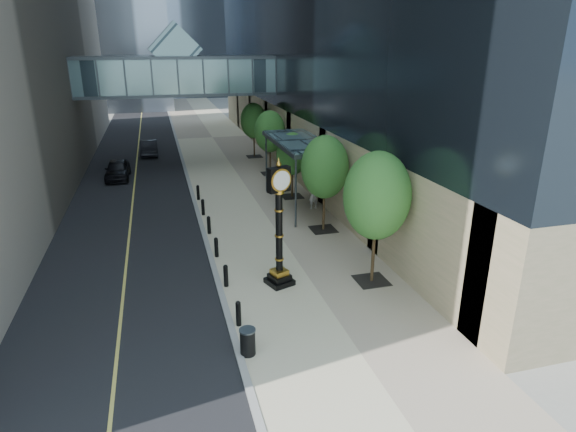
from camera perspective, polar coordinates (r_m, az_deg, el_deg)
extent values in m
plane|color=gray|center=(18.28, 3.32, -13.37)|extent=(320.00, 320.00, 0.00)
cube|color=black|center=(55.42, -17.27, 8.46)|extent=(8.00, 180.00, 0.02)
cube|color=beige|center=(55.70, -8.95, 9.18)|extent=(8.00, 180.00, 0.06)
cube|color=gray|center=(55.41, -13.10, 8.86)|extent=(0.25, 180.00, 0.07)
cube|color=slate|center=(42.60, -13.04, 15.89)|extent=(17.00, 4.00, 3.00)
cube|color=#383F44|center=(42.71, -12.89, 13.96)|extent=(17.00, 4.20, 0.25)
cube|color=#383F44|center=(42.54, -13.20, 17.84)|extent=(17.00, 4.20, 0.25)
cube|color=slate|center=(42.53, -13.27, 18.71)|extent=(4.24, 3.00, 4.24)
cube|color=#383F44|center=(30.28, 1.37, 8.71)|extent=(3.00, 8.00, 0.25)
cube|color=slate|center=(30.25, 1.37, 8.99)|extent=(2.80, 7.80, 0.06)
cylinder|color=#383F44|center=(26.98, 0.93, 2.75)|extent=(0.12, 0.12, 4.20)
cylinder|color=#383F44|center=(33.91, -2.58, 6.26)|extent=(0.12, 0.12, 4.20)
cylinder|color=black|center=(18.28, -5.89, -11.55)|extent=(0.20, 0.20, 0.90)
cylinder|color=black|center=(21.06, -7.37, -7.15)|extent=(0.20, 0.20, 0.90)
cylinder|color=black|center=(23.95, -8.49, -3.79)|extent=(0.20, 0.20, 0.90)
cylinder|color=black|center=(26.90, -9.35, -1.15)|extent=(0.20, 0.20, 0.90)
cylinder|color=black|center=(29.91, -10.04, 0.95)|extent=(0.20, 0.20, 0.90)
cylinder|color=black|center=(32.95, -10.60, 2.67)|extent=(0.20, 0.20, 0.90)
cube|color=black|center=(21.86, 9.86, -7.53)|extent=(1.40, 1.40, 0.02)
cylinder|color=#48331E|center=(21.21, 10.10, -3.83)|extent=(0.14, 0.14, 3.10)
ellipsoid|color=#245820|center=(20.38, 10.50, 2.36)|extent=(2.84, 2.84, 3.79)
cube|color=black|center=(27.34, 4.19, -1.58)|extent=(1.40, 1.40, 0.02)
cylinder|color=#48331E|center=(26.86, 4.27, 1.23)|extent=(0.14, 0.14, 2.85)
ellipsoid|color=#245820|center=(26.25, 4.39, 5.79)|extent=(2.61, 2.61, 3.48)
cube|color=black|center=(33.18, 0.49, 2.34)|extent=(1.40, 1.40, 0.02)
cylinder|color=#48331E|center=(32.86, 0.50, 4.28)|extent=(0.14, 0.14, 2.35)
ellipsoid|color=#245820|center=(32.42, 0.51, 7.38)|extent=(2.16, 2.16, 2.87)
cube|color=black|center=(39.24, -2.10, 5.07)|extent=(1.40, 1.40, 0.02)
cylinder|color=#48331E|center=(38.92, -2.12, 6.97)|extent=(0.14, 0.14, 2.69)
ellipsoid|color=#245820|center=(38.52, -2.16, 9.99)|extent=(2.46, 2.46, 3.29)
cube|color=black|center=(45.42, -4.00, 7.06)|extent=(1.40, 1.40, 0.02)
cylinder|color=#48331E|center=(45.15, -4.04, 8.67)|extent=(0.14, 0.14, 2.62)
ellipsoid|color=#245820|center=(44.81, -4.10, 11.20)|extent=(2.40, 2.40, 3.20)
cube|color=black|center=(21.24, -1.02, -7.75)|extent=(1.31, 1.31, 0.23)
cube|color=black|center=(21.13, -1.02, -7.20)|extent=(1.02, 1.02, 0.23)
cube|color=gold|center=(21.03, -1.03, -6.65)|extent=(0.80, 0.80, 0.23)
cylinder|color=black|center=(20.27, -1.06, -1.88)|extent=(0.30, 0.30, 3.53)
cube|color=black|center=(19.55, -1.10, 4.35)|extent=(1.03, 0.65, 1.03)
cylinder|color=white|center=(19.73, -1.25, 4.50)|extent=(0.77, 0.31, 0.80)
cylinder|color=white|center=(19.36, -0.96, 4.20)|extent=(0.77, 0.31, 0.80)
sphere|color=gold|center=(19.39, -1.11, 6.14)|extent=(0.23, 0.23, 0.23)
cylinder|color=black|center=(16.76, -4.79, -14.71)|extent=(0.65, 0.65, 0.90)
imported|color=#A19B94|center=(30.50, 3.02, 2.51)|extent=(0.74, 0.56, 1.82)
imported|color=black|center=(39.96, -19.55, 5.23)|extent=(1.84, 4.38, 1.48)
imported|color=black|center=(47.89, -16.15, 7.82)|extent=(1.59, 4.44, 1.46)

